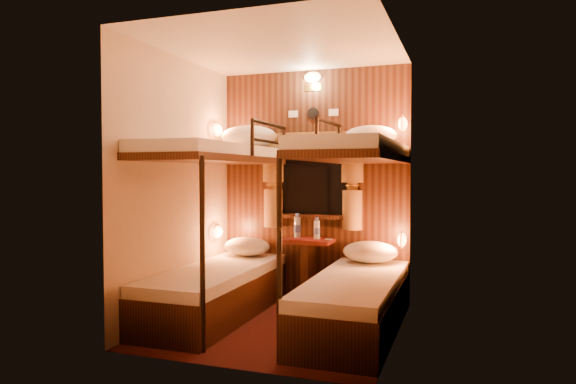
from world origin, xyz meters
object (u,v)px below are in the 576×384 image
at_px(bunk_right, 355,264).
at_px(bunk_left, 216,256).
at_px(bottle_left, 297,227).
at_px(bottle_right, 317,230).
at_px(table, 308,262).

bearing_deg(bunk_right, bunk_left, 180.00).
distance_m(bottle_left, bottle_right, 0.24).
height_order(bottle_left, bottle_right, bottle_left).
bearing_deg(bunk_right, bottle_right, 125.53).
bearing_deg(bottle_right, bottle_left, 164.71).
bearing_deg(bunk_left, bottle_right, 46.50).
relative_size(table, bottle_right, 2.90).
bearing_deg(bottle_left, bunk_left, -121.20).
bearing_deg(table, bottle_left, 156.24).
height_order(bunk_right, bottle_right, bunk_right).
xyz_separation_m(bunk_left, table, (0.65, 0.78, -0.14)).
relative_size(bunk_right, table, 2.90).
bearing_deg(table, bunk_left, -129.67).
xyz_separation_m(table, bottle_left, (-0.14, 0.06, 0.35)).
bearing_deg(bottle_right, bunk_right, -54.47).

